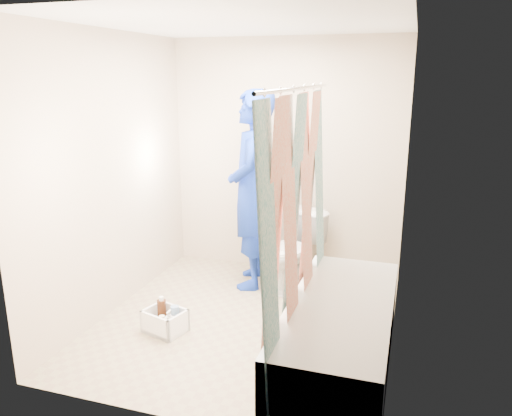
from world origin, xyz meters
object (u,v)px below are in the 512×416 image
(bathtub, at_px, (339,333))
(toilet, at_px, (291,251))
(cleaning_caddy, at_px, (166,322))
(plumber, at_px, (252,191))

(bathtub, relative_size, toilet, 2.38)
(bathtub, distance_m, cleaning_caddy, 1.43)
(plumber, bearing_deg, cleaning_caddy, -30.19)
(cleaning_caddy, bearing_deg, bathtub, 13.59)
(bathtub, height_order, toilet, toilet)
(plumber, bearing_deg, toilet, 83.90)
(plumber, bearing_deg, bathtub, 27.62)
(toilet, relative_size, cleaning_caddy, 1.97)
(toilet, distance_m, plumber, 0.70)
(bathtub, distance_m, plumber, 1.76)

